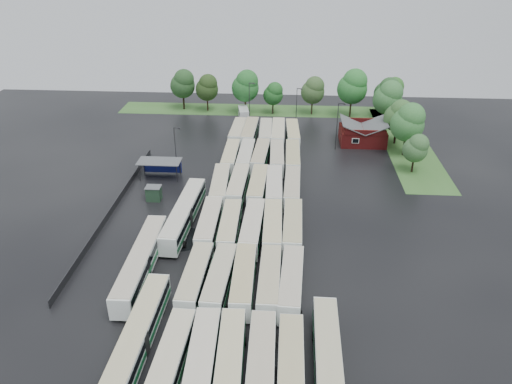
# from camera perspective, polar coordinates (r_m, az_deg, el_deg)

# --- Properties ---
(ground) EXTENTS (160.00, 160.00, 0.00)m
(ground) POSITION_cam_1_polar(r_m,az_deg,el_deg) (77.13, -2.09, -5.70)
(ground) COLOR black
(ground) RESTS_ON ground
(brick_building) EXTENTS (10.07, 8.60, 5.39)m
(brick_building) POSITION_cam_1_polar(r_m,az_deg,el_deg) (115.57, 12.07, 6.39)
(brick_building) COLOR maroon
(brick_building) RESTS_ON ground
(wash_shed) EXTENTS (8.20, 4.20, 3.58)m
(wash_shed) POSITION_cam_1_polar(r_m,az_deg,el_deg) (97.80, -10.91, 3.29)
(wash_shed) COLOR #2D2D30
(wash_shed) RESTS_ON ground
(utility_hut) EXTENTS (2.70, 2.20, 2.62)m
(utility_hut) POSITION_cam_1_polar(r_m,az_deg,el_deg) (90.07, -11.60, -0.13)
(utility_hut) COLOR #1B3622
(utility_hut) RESTS_ON ground
(grass_strip_north) EXTENTS (80.00, 10.00, 0.01)m
(grass_strip_north) POSITION_cam_1_polar(r_m,az_deg,el_deg) (135.85, 1.52, 9.31)
(grass_strip_north) COLOR #376528
(grass_strip_north) RESTS_ON ground
(grass_strip_east) EXTENTS (10.00, 50.00, 0.01)m
(grass_strip_east) POSITION_cam_1_polar(r_m,az_deg,el_deg) (118.13, 16.80, 5.30)
(grass_strip_east) COLOR #376528
(grass_strip_east) RESTS_ON ground
(west_fence) EXTENTS (0.10, 50.00, 1.20)m
(west_fence) POSITION_cam_1_polar(r_m,az_deg,el_deg) (88.33, -16.05, -1.80)
(west_fence) COLOR #2D2D30
(west_fence) RESTS_ON ground
(bus_r0c0) EXTENTS (3.21, 13.02, 3.60)m
(bus_r0c0) POSITION_cam_1_polar(r_m,az_deg,el_deg) (56.43, -9.68, -18.38)
(bus_r0c0) COLOR white
(bus_r0c0) RESTS_ON ground
(bus_r0c1) EXTENTS (3.31, 13.30, 3.68)m
(bus_r0c1) POSITION_cam_1_polar(r_m,az_deg,el_deg) (55.90, -6.16, -18.56)
(bus_r0c1) COLOR white
(bus_r0c1) RESTS_ON ground
(bus_r0c2) EXTENTS (3.25, 12.87, 3.55)m
(bus_r0c2) POSITION_cam_1_polar(r_m,az_deg,el_deg) (55.88, -2.94, -18.53)
(bus_r0c2) COLOR white
(bus_r0c2) RESTS_ON ground
(bus_r0c3) EXTENTS (3.02, 13.39, 3.72)m
(bus_r0c3) POSITION_cam_1_polar(r_m,az_deg,el_deg) (55.15, 0.60, -19.13)
(bus_r0c3) COLOR white
(bus_r0c3) RESTS_ON ground
(bus_r0c4) EXTENTS (2.72, 12.76, 3.55)m
(bus_r0c4) POSITION_cam_1_polar(r_m,az_deg,el_deg) (55.28, 3.99, -19.21)
(bus_r0c4) COLOR white
(bus_r0c4) RESTS_ON ground
(bus_r1c0) EXTENTS (3.09, 12.99, 3.60)m
(bus_r1c0) POSITION_cam_1_polar(r_m,az_deg,el_deg) (66.75, -6.94, -9.77)
(bus_r1c0) COLOR white
(bus_r1c0) RESTS_ON ground
(bus_r1c1) EXTENTS (3.33, 13.02, 3.59)m
(bus_r1c1) POSITION_cam_1_polar(r_m,az_deg,el_deg) (66.22, -4.17, -9.96)
(bus_r1c1) COLOR white
(bus_r1c1) RESTS_ON ground
(bus_r1c2) EXTENTS (2.97, 13.01, 3.61)m
(bus_r1c2) POSITION_cam_1_polar(r_m,az_deg,el_deg) (65.96, -1.43, -10.05)
(bus_r1c2) COLOR white
(bus_r1c2) RESTS_ON ground
(bus_r1c3) EXTENTS (2.81, 12.85, 3.57)m
(bus_r1c3) POSITION_cam_1_polar(r_m,az_deg,el_deg) (65.80, 1.55, -10.18)
(bus_r1c3) COLOR white
(bus_r1c3) RESTS_ON ground
(bus_r1c4) EXTENTS (3.38, 13.20, 3.64)m
(bus_r1c4) POSITION_cam_1_polar(r_m,az_deg,el_deg) (65.61, 4.06, -10.33)
(bus_r1c4) COLOR white
(bus_r1c4) RESTS_ON ground
(bus_r2c0) EXTENTS (2.96, 13.25, 3.68)m
(bus_r2c0) POSITION_cam_1_polar(r_m,az_deg,el_deg) (77.74, -5.37, -3.76)
(bus_r2c0) COLOR white
(bus_r2c0) RESTS_ON ground
(bus_r2c1) EXTENTS (2.92, 12.89, 3.58)m
(bus_r2c1) POSITION_cam_1_polar(r_m,az_deg,el_deg) (77.06, -3.01, -4.02)
(bus_r2c1) COLOR white
(bus_r2c1) RESTS_ON ground
(bus_r2c2) EXTENTS (3.19, 13.50, 3.74)m
(bus_r2c2) POSITION_cam_1_polar(r_m,az_deg,el_deg) (76.62, -0.41, -4.11)
(bus_r2c2) COLOR white
(bus_r2c2) RESTS_ON ground
(bus_r2c3) EXTENTS (3.03, 13.28, 3.68)m
(bus_r2c3) POSITION_cam_1_polar(r_m,az_deg,el_deg) (76.68, 1.92, -4.12)
(bus_r2c3) COLOR white
(bus_r2c3) RESTS_ON ground
(bus_r2c4) EXTENTS (3.03, 13.40, 3.72)m
(bus_r2c4) POSITION_cam_1_polar(r_m,az_deg,el_deg) (76.83, 4.20, -4.10)
(bus_r2c4) COLOR white
(bus_r2c4) RESTS_ON ground
(bus_r3c0) EXTENTS (3.44, 13.38, 3.69)m
(bus_r3c0) POSITION_cam_1_polar(r_m,az_deg,el_deg) (89.23, -4.12, 0.63)
(bus_r3c0) COLOR white
(bus_r3c0) RESTS_ON ground
(bus_r3c1) EXTENTS (3.16, 13.29, 3.68)m
(bus_r3c1) POSITION_cam_1_polar(r_m,az_deg,el_deg) (89.25, -2.03, 0.69)
(bus_r3c1) COLOR white
(bus_r3c1) RESTS_ON ground
(bus_r3c2) EXTENTS (3.14, 13.22, 3.66)m
(bus_r3c2) POSITION_cam_1_polar(r_m,az_deg,el_deg) (88.91, 0.21, 0.59)
(bus_r3c2) COLOR white
(bus_r3c2) RESTS_ON ground
(bus_r3c3) EXTENTS (3.14, 13.27, 3.68)m
(bus_r3c3) POSITION_cam_1_polar(r_m,az_deg,el_deg) (88.51, 2.09, 0.45)
(bus_r3c3) COLOR white
(bus_r3c3) RESTS_ON ground
(bus_r3c4) EXTENTS (2.99, 12.85, 3.56)m
(bus_r3c4) POSITION_cam_1_polar(r_m,az_deg,el_deg) (88.74, 4.15, 0.42)
(bus_r3c4) COLOR white
(bus_r3c4) RESTS_ON ground
(bus_r4c0) EXTENTS (2.74, 12.79, 3.56)m
(bus_r4c0) POSITION_cam_1_polar(r_m,az_deg,el_deg) (101.31, -2.91, 4.00)
(bus_r4c0) COLOR white
(bus_r4c0) RESTS_ON ground
(bus_r4c1) EXTENTS (2.95, 12.79, 3.55)m
(bus_r4c1) POSITION_cam_1_polar(r_m,az_deg,el_deg) (101.42, -1.16, 4.06)
(bus_r4c1) COLOR white
(bus_r4c1) RESTS_ON ground
(bus_r4c2) EXTENTS (3.38, 12.99, 3.58)m
(bus_r4c2) POSITION_cam_1_polar(r_m,az_deg,el_deg) (101.35, 0.54, 4.06)
(bus_r4c2) COLOR white
(bus_r4c2) RESTS_ON ground
(bus_r4c3) EXTENTS (3.12, 12.90, 3.57)m
(bus_r4c3) POSITION_cam_1_polar(r_m,az_deg,el_deg) (100.90, 2.40, 3.92)
(bus_r4c3) COLOR white
(bus_r4c3) RESTS_ON ground
(bus_r4c4) EXTENTS (2.92, 13.23, 3.68)m
(bus_r4c4) POSITION_cam_1_polar(r_m,az_deg,el_deg) (100.71, 4.21, 3.86)
(bus_r4c4) COLOR white
(bus_r4c4) RESTS_ON ground
(bus_r5c0) EXTENTS (3.09, 12.89, 3.57)m
(bus_r5c0) POSITION_cam_1_polar(r_m,az_deg,el_deg) (114.35, -2.11, 6.81)
(bus_r5c0) COLOR white
(bus_r5c0) RESTS_ON ground
(bus_r5c1) EXTENTS (3.23, 13.45, 3.72)m
(bus_r5c1) POSITION_cam_1_polar(r_m,az_deg,el_deg) (113.82, -0.69, 6.77)
(bus_r5c1) COLOR white
(bus_r5c1) RESTS_ON ground
(bus_r5c2) EXTENTS (3.05, 12.92, 3.58)m
(bus_r5c2) POSITION_cam_1_polar(r_m,az_deg,el_deg) (113.76, 1.11, 6.72)
(bus_r5c2) COLOR white
(bus_r5c2) RESTS_ON ground
(bus_r5c3) EXTENTS (2.99, 13.47, 3.74)m
(bus_r5c3) POSITION_cam_1_polar(r_m,az_deg,el_deg) (113.30, 2.54, 6.65)
(bus_r5c3) COLOR white
(bus_r5c3) RESTS_ON ground
(bus_r5c4) EXTENTS (3.32, 12.99, 3.59)m
(bus_r5c4) POSITION_cam_1_polar(r_m,az_deg,el_deg) (113.51, 4.21, 6.60)
(bus_r5c4) COLOR white
(bus_r5c4) RESTS_ON ground
(artic_bus_west_a) EXTENTS (3.10, 19.44, 3.60)m
(artic_bus_west_a) POSITION_cam_1_polar(r_m,az_deg,el_deg) (59.56, -13.36, -15.82)
(artic_bus_west_a) COLOR white
(artic_bus_west_a) RESTS_ON ground
(artic_bus_west_b) EXTENTS (3.82, 20.20, 3.73)m
(artic_bus_west_b) POSITION_cam_1_polar(r_m,az_deg,el_deg) (81.11, -8.22, -2.49)
(artic_bus_west_b) COLOR white
(artic_bus_west_b) RESTS_ON ground
(artic_bus_west_c) EXTENTS (3.09, 20.18, 3.74)m
(artic_bus_west_c) POSITION_cam_1_polar(r_m,az_deg,el_deg) (70.87, -13.00, -7.79)
(artic_bus_west_c) COLOR white
(artic_bus_west_c) RESTS_ON ground
(artic_bus_east) EXTENTS (2.99, 19.45, 3.60)m
(artic_bus_east) POSITION_cam_1_polar(r_m,az_deg,el_deg) (55.33, 8.25, -19.38)
(artic_bus_east) COLOR white
(artic_bus_east) RESTS_ON ground
(minibus) EXTENTS (3.38, 6.65, 2.77)m
(minibus) POSITION_cam_1_polar(r_m,az_deg,el_deg) (128.85, -1.44, 9.01)
(minibus) COLOR silver
(minibus) RESTS_ON ground
(tree_north_0) EXTENTS (6.57, 6.57, 10.87)m
(tree_north_0) POSITION_cam_1_polar(r_m,az_deg,el_deg) (136.39, -8.33, 12.17)
(tree_north_0) COLOR black
(tree_north_0) RESTS_ON ground
(tree_north_1) EXTENTS (5.99, 5.99, 9.93)m
(tree_north_1) POSITION_cam_1_polar(r_m,az_deg,el_deg) (134.31, -5.59, 11.82)
(tree_north_1) COLOR black
(tree_north_1) RESTS_ON ground
(tree_north_2) EXTENTS (7.05, 7.05, 11.68)m
(tree_north_2) POSITION_cam_1_polar(r_m,az_deg,el_deg) (131.02, -1.17, 12.06)
(tree_north_2) COLOR #382712
(tree_north_2) RESTS_ON ground
(tree_north_3) EXTENTS (5.13, 5.13, 8.50)m
(tree_north_3) POSITION_cam_1_polar(r_m,az_deg,el_deg) (131.61, 2.03, 11.19)
(tree_north_3) COLOR #2F2219
(tree_north_3) RESTS_ON ground
(tree_north_4) EXTENTS (6.10, 6.10, 10.10)m
(tree_north_4) POSITION_cam_1_polar(r_m,az_deg,el_deg) (131.68, 6.57, 11.51)
(tree_north_4) COLOR #39251A
(tree_north_4) RESTS_ON ground
(tree_north_5) EXTENTS (7.60, 7.60, 12.60)m
(tree_north_5) POSITION_cam_1_polar(r_m,az_deg,el_deg) (130.51, 11.04, 11.78)
(tree_north_5) COLOR #332515
(tree_north_5) RESTS_ON ground
(tree_north_6) EXTENTS (5.91, 5.91, 9.78)m
(tree_north_6) POSITION_cam_1_polar(r_m,az_deg,el_deg) (136.09, 15.36, 11.16)
(tree_north_6) COLOR black
(tree_north_6) RESTS_ON ground
(tree_east_0) EXTENTS (4.89, 4.89, 8.09)m
(tree_east_0) POSITION_cam_1_polar(r_m,az_deg,el_deg) (102.04, 17.85, 4.82)
(tree_east_0) COLOR black
(tree_east_0) RESTS_ON ground
(tree_east_1) EXTENTS (7.02, 7.02, 11.62)m
(tree_east_1) POSITION_cam_1_polar(r_m,az_deg,el_deg) (109.10, 17.04, 7.67)
(tree_east_1) COLOR black
(tree_east_1) RESTS_ON ground
(tree_east_2) EXTENTS (6.19, 6.19, 10.26)m
(tree_east_2) POSITION_cam_1_polar(r_m,az_deg,el_deg) (115.38, 16.02, 8.39)
(tree_east_2) COLOR black
(tree_east_2) RESTS_ON ground
(tree_east_3) EXTENTS (7.01, 7.01, 11.62)m
(tree_east_3) POSITION_cam_1_polar(r_m,az_deg,el_deg) (125.35, 14.92, 10.43)
(tree_east_3) COLOR #3B2614
(tree_east_3) RESTS_ON ground
(tree_east_4) EXTENTS (6.35, 6.35, 10.51)m
(tree_east_4) POSITION_cam_1_polar(r_m,az_deg,el_deg) (132.44, 14.79, 11.01)
(tree_east_4) COLOR black
(tree_east_4) RESTS_ON ground
(lamp_post_ne) EXTENTS (1.61, 0.31, 10.48)m
(lamp_post_ne) POSITION_cam_1_polar(r_m,az_deg,el_deg) (109.43, 9.34, 7.80)
(lamp_post_ne) COLOR #2D2D30
(lamp_post_ne) RESTS_ON ground
(lamp_post_nw) EXTENTS (1.42, 0.28, 9.21)m
(lamp_post_nw) POSITION_cam_1_polar(r_m,az_deg,el_deg) (98.87, -9.14, 5.20)
(lamp_post_nw) COLOR #2D2D30
(lamp_post_nw) RESTS_ON ground
(lamp_post_back_w) EXTENTS (1.54, 0.30, 10.03)m
(lamp_post_back_w) POSITION_cam_1_polar(r_m,az_deg,el_deg) (125.20, -0.71, 10.53)
(lamp_post_back_w) COLOR #2D2D30
(lamp_post_back_w) RESTS_ON ground
(lamp_post_back_e) EXTENTS (1.41, 0.27, 9.16)m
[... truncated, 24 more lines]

